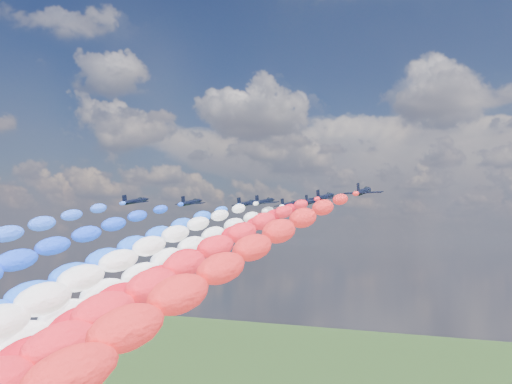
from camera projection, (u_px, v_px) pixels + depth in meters
The scene contains 14 objects.
jet_0 at pixel (135, 201), 155.25m from camera, with size 8.19×10.99×2.42m, color black, non-canonical shape.
jet_1 at pixel (191, 202), 159.78m from camera, with size 8.19×10.99×2.42m, color black, non-canonical shape.
jet_2 at pixel (247, 203), 164.23m from camera, with size 8.19×10.99×2.42m, color black, non-canonical shape.
trail_2 at pixel (87, 281), 112.03m from camera, with size 6.85×115.35×41.45m, color blue, non-canonical shape.
jet_3 at pixel (265, 201), 156.36m from camera, with size 8.19×10.99×2.42m, color black, non-canonical shape.
trail_3 at pixel (101, 284), 104.16m from camera, with size 6.85×115.35×41.45m, color white, non-canonical shape.
jet_4 at pixel (289, 204), 167.99m from camera, with size 8.19×10.99×2.42m, color black, non-canonical shape.
trail_4 at pixel (153, 280), 115.78m from camera, with size 6.85×115.35×41.45m, color white, non-canonical shape.
jet_5 at pixel (312, 201), 155.80m from camera, with size 8.19×10.99×2.42m, color black, non-canonical shape.
trail_5 at pixel (171, 284), 103.59m from camera, with size 6.85×115.35×41.45m, color red, non-canonical shape.
jet_6 at pixel (325, 197), 140.33m from camera, with size 8.19×10.99×2.42m, color black, non-canonical shape.
trail_6 at pixel (168, 292), 88.12m from camera, with size 6.85×115.35×41.45m, color red, non-canonical shape.
jet_7 at pixel (364, 191), 124.97m from camera, with size 8.19×10.99×2.42m, color black, non-canonical shape.
trail_7 at pixel (201, 302), 72.76m from camera, with size 6.85×115.35×41.45m, color red, non-canonical shape.
Camera 1 is at (75.35, -125.61, 80.90)m, focal length 41.57 mm.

